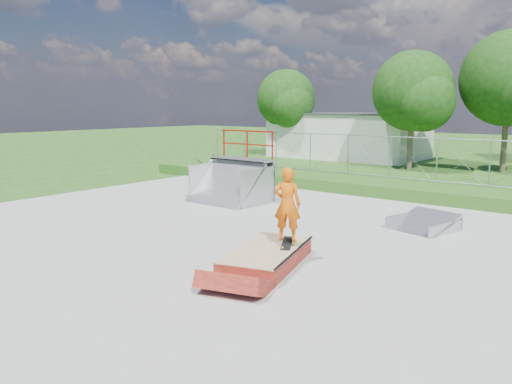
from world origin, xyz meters
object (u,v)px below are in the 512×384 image
flat_bank_ramp (423,223)px  skater (287,208)px  quarter_pipe (229,167)px  grind_box (267,257)px

flat_bank_ramp → skater: skater is taller
quarter_pipe → skater: quarter_pipe is taller
grind_box → flat_bank_ramp: (1.60, 5.40, 0.03)m
quarter_pipe → flat_bank_ramp: size_ratio=1.62×
grind_box → quarter_pipe: size_ratio=1.14×
quarter_pipe → flat_bank_ramp: 7.35m
grind_box → quarter_pipe: (-5.67, 5.21, 1.11)m
grind_box → skater: bearing=48.5°
grind_box → flat_bank_ramp: 5.63m
quarter_pipe → skater: 7.56m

